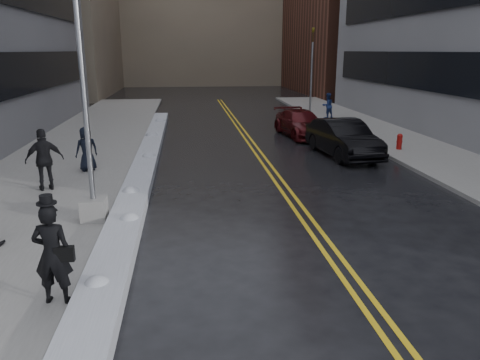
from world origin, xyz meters
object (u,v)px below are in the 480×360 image
object	(u,v)px
car_maroon	(301,124)
car_black	(343,138)
pedestrian_fedora	(52,254)
pedestrian_c	(87,149)
fire_hydrant	(400,141)
traffic_signal	(312,67)
lamppost	(87,132)
pedestrian_d	(45,160)
pedestrian_east	(328,106)

from	to	relation	value
car_maroon	car_black	bearing A→B (deg)	-89.95
pedestrian_fedora	pedestrian_c	size ratio (longest dim) A/B	1.12
fire_hydrant	pedestrian_c	world-z (taller)	pedestrian_c
traffic_signal	car_maroon	distance (m)	10.16
lamppost	traffic_signal	xyz separation A→B (m)	(11.80, 22.00, 0.87)
lamppost	pedestrian_d	distance (m)	3.97
pedestrian_d	car_black	size ratio (longest dim) A/B	0.41
fire_hydrant	lamppost	bearing A→B (deg)	-146.96
lamppost	car_maroon	world-z (taller)	lamppost
pedestrian_d	car_black	bearing A→B (deg)	179.17
fire_hydrant	car_black	xyz separation A→B (m)	(-2.88, -0.52, 0.26)
pedestrian_fedora	pedestrian_d	bearing A→B (deg)	-68.78
pedestrian_fedora	car_maroon	size ratio (longest dim) A/B	0.39
pedestrian_fedora	pedestrian_d	xyz separation A→B (m)	(-2.15, 7.41, 0.07)
car_black	car_maroon	xyz separation A→B (m)	(-0.62, 5.19, -0.11)
traffic_signal	pedestrian_fedora	size ratio (longest dim) A/B	3.21
car_maroon	pedestrian_c	bearing A→B (deg)	-151.43
fire_hydrant	pedestrian_d	size ratio (longest dim) A/B	0.36
lamppost	traffic_signal	world-z (taller)	lamppost
fire_hydrant	car_maroon	world-z (taller)	car_maroon
fire_hydrant	car_black	size ratio (longest dim) A/B	0.15
lamppost	car_maroon	xyz separation A→B (m)	(8.80, 12.67, -1.83)
pedestrian_d	pedestrian_east	size ratio (longest dim) A/B	1.21
car_maroon	pedestrian_fedora	bearing A→B (deg)	-123.91
fire_hydrant	pedestrian_fedora	xyz separation A→B (m)	(-12.20, -12.30, 0.54)
pedestrian_d	pedestrian_east	distance (m)	20.87
lamppost	car_black	world-z (taller)	lamppost
traffic_signal	pedestrian_d	distance (m)	23.54
lamppost	pedestrian_east	xyz separation A→B (m)	(12.05, 18.49, -1.55)
pedestrian_fedora	pedestrian_d	distance (m)	7.72
pedestrian_fedora	car_black	xyz separation A→B (m)	(9.32, 11.78, -0.27)
pedestrian_fedora	pedestrian_c	distance (m)	9.96
pedestrian_east	car_black	bearing A→B (deg)	56.87
pedestrian_d	pedestrian_east	xyz separation A→B (m)	(14.10, 15.38, -0.17)
fire_hydrant	car_maroon	bearing A→B (deg)	126.83
lamppost	fire_hydrant	bearing A→B (deg)	33.04
pedestrian_c	pedestrian_east	size ratio (longest dim) A/B	1.00
pedestrian_east	pedestrian_fedora	bearing A→B (deg)	42.63
lamppost	traffic_signal	distance (m)	24.98
pedestrian_fedora	pedestrian_d	size ratio (longest dim) A/B	0.93
traffic_signal	car_maroon	world-z (taller)	traffic_signal
pedestrian_east	car_black	xyz separation A→B (m)	(-2.63, -11.01, -0.17)
pedestrian_d	car_black	world-z (taller)	pedestrian_d
lamppost	car_black	size ratio (longest dim) A/B	1.54
pedestrian_fedora	car_maroon	world-z (taller)	pedestrian_fedora
traffic_signal	car_black	distance (m)	14.94
pedestrian_fedora	pedestrian_c	world-z (taller)	pedestrian_fedora
pedestrian_fedora	car_maroon	distance (m)	19.08
pedestrian_d	car_maroon	size ratio (longest dim) A/B	0.42
fire_hydrant	pedestrian_fedora	size ratio (longest dim) A/B	0.39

